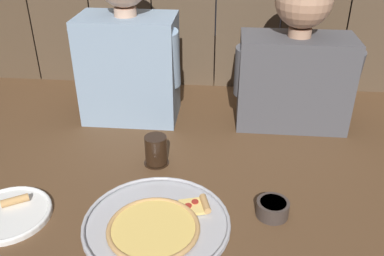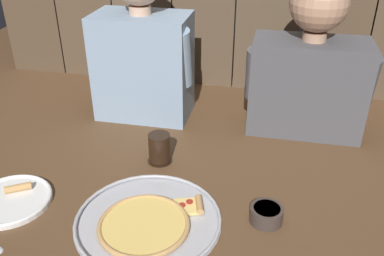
{
  "view_description": "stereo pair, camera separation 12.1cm",
  "coord_description": "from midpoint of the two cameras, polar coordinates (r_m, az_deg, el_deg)",
  "views": [
    {
      "loc": [
        0.07,
        -0.95,
        0.77
      ],
      "look_at": [
        -0.03,
        0.1,
        0.18
      ],
      "focal_mm": 38.98,
      "sensor_mm": 36.0,
      "label": 1
    },
    {
      "loc": [
        0.19,
        -0.93,
        0.77
      ],
      "look_at": [
        -0.03,
        0.1,
        0.18
      ],
      "focal_mm": 38.98,
      "sensor_mm": 36.0,
      "label": 2
    }
  ],
  "objects": [
    {
      "name": "pizza_tray",
      "position": [
        1.14,
        -8.02,
        -13.03
      ],
      "size": [
        0.4,
        0.4,
        0.03
      ],
      "color": "#B2B2B7",
      "rests_on": "ground"
    },
    {
      "name": "diner_left",
      "position": [
        1.58,
        -10.97,
        10.67
      ],
      "size": [
        0.39,
        0.21,
        0.61
      ],
      "color": "#849EB7",
      "rests_on": "ground"
    },
    {
      "name": "drinking_glass",
      "position": [
        1.36,
        -7.5,
        -3.15
      ],
      "size": [
        0.08,
        0.08,
        0.1
      ],
      "color": "black",
      "rests_on": "ground"
    },
    {
      "name": "dipping_bowl",
      "position": [
        1.17,
        8.04,
        -10.86
      ],
      "size": [
        0.09,
        0.09,
        0.04
      ],
      "color": "#3D332D",
      "rests_on": "ground"
    },
    {
      "name": "ground_plane",
      "position": [
        1.22,
        -1.81,
        -9.83
      ],
      "size": [
        3.2,
        3.2,
        0.0
      ],
      "primitive_type": "plane",
      "color": "brown"
    },
    {
      "name": "dinner_plate",
      "position": [
        1.29,
        -26.38,
        -10.55
      ],
      "size": [
        0.23,
        0.23,
        0.03
      ],
      "color": "white",
      "rests_on": "ground"
    },
    {
      "name": "diner_right",
      "position": [
        1.53,
        11.94,
        9.42
      ],
      "size": [
        0.44,
        0.2,
        0.57
      ],
      "color": "#4C4C51",
      "rests_on": "ground"
    }
  ]
}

